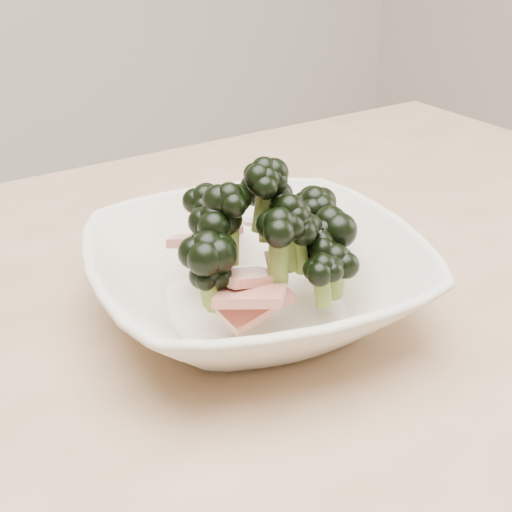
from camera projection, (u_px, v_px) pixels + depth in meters
name	position (u px, v px, depth m)	size (l,w,h in m)	color
dining_table	(215.00, 439.00, 0.57)	(1.20, 0.80, 0.75)	tan
broccoli_dish	(259.00, 269.00, 0.54)	(0.30, 0.30, 0.13)	beige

